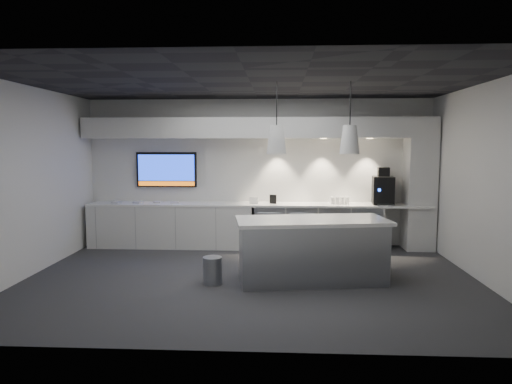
# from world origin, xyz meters

# --- Properties ---
(floor) EXTENTS (7.00, 7.00, 0.00)m
(floor) POSITION_xyz_m (0.00, 0.00, 0.00)
(floor) COLOR #2F2F31
(floor) RESTS_ON ground
(ceiling) EXTENTS (7.00, 7.00, 0.00)m
(ceiling) POSITION_xyz_m (0.00, 0.00, 3.00)
(ceiling) COLOR black
(ceiling) RESTS_ON wall_back
(wall_back) EXTENTS (7.00, 0.00, 7.00)m
(wall_back) POSITION_xyz_m (0.00, 2.50, 1.50)
(wall_back) COLOR silver
(wall_back) RESTS_ON floor
(wall_front) EXTENTS (7.00, 0.00, 7.00)m
(wall_front) POSITION_xyz_m (0.00, -2.50, 1.50)
(wall_front) COLOR silver
(wall_front) RESTS_ON floor
(wall_left) EXTENTS (0.00, 7.00, 7.00)m
(wall_left) POSITION_xyz_m (-3.50, 0.00, 1.50)
(wall_left) COLOR silver
(wall_left) RESTS_ON floor
(wall_right) EXTENTS (0.00, 7.00, 7.00)m
(wall_right) POSITION_xyz_m (3.50, 0.00, 1.50)
(wall_right) COLOR silver
(wall_right) RESTS_ON floor
(back_counter) EXTENTS (6.80, 0.65, 0.04)m
(back_counter) POSITION_xyz_m (0.00, 2.17, 0.88)
(back_counter) COLOR white
(back_counter) RESTS_ON left_base_cabinets
(left_base_cabinets) EXTENTS (3.30, 0.63, 0.86)m
(left_base_cabinets) POSITION_xyz_m (-1.75, 2.17, 0.43)
(left_base_cabinets) COLOR silver
(left_base_cabinets) RESTS_ON floor
(fridge_unit_a) EXTENTS (0.60, 0.61, 0.85)m
(fridge_unit_a) POSITION_xyz_m (0.25, 2.17, 0.42)
(fridge_unit_a) COLOR gray
(fridge_unit_a) RESTS_ON floor
(fridge_unit_b) EXTENTS (0.60, 0.61, 0.85)m
(fridge_unit_b) POSITION_xyz_m (0.88, 2.17, 0.42)
(fridge_unit_b) COLOR gray
(fridge_unit_b) RESTS_ON floor
(fridge_unit_c) EXTENTS (0.60, 0.61, 0.85)m
(fridge_unit_c) POSITION_xyz_m (1.51, 2.17, 0.42)
(fridge_unit_c) COLOR gray
(fridge_unit_c) RESTS_ON floor
(fridge_unit_d) EXTENTS (0.60, 0.61, 0.85)m
(fridge_unit_d) POSITION_xyz_m (2.14, 2.17, 0.42)
(fridge_unit_d) COLOR gray
(fridge_unit_d) RESTS_ON floor
(backsplash) EXTENTS (4.60, 0.03, 1.30)m
(backsplash) POSITION_xyz_m (1.20, 2.48, 1.55)
(backsplash) COLOR silver
(backsplash) RESTS_ON wall_back
(soffit) EXTENTS (6.90, 0.60, 0.40)m
(soffit) POSITION_xyz_m (0.00, 2.20, 2.40)
(soffit) COLOR silver
(soffit) RESTS_ON wall_back
(column) EXTENTS (0.55, 0.55, 2.60)m
(column) POSITION_xyz_m (3.20, 2.20, 1.30)
(column) COLOR silver
(column) RESTS_ON floor
(wall_tv) EXTENTS (1.25, 0.07, 0.72)m
(wall_tv) POSITION_xyz_m (-1.90, 2.45, 1.56)
(wall_tv) COLOR black
(wall_tv) RESTS_ON wall_back
(island) EXTENTS (2.38, 1.29, 0.96)m
(island) POSITION_xyz_m (0.93, -0.06, 0.48)
(island) COLOR gray
(island) RESTS_ON floor
(bin) EXTENTS (0.36, 0.36, 0.41)m
(bin) POSITION_xyz_m (-0.56, -0.27, 0.20)
(bin) COLOR gray
(bin) RESTS_ON floor
(coffee_machine) EXTENTS (0.45, 0.61, 0.73)m
(coffee_machine) POSITION_xyz_m (2.49, 2.20, 1.20)
(coffee_machine) COLOR black
(coffee_machine) RESTS_ON back_counter
(sign_black) EXTENTS (0.14, 0.06, 0.18)m
(sign_black) POSITION_xyz_m (0.31, 2.15, 0.99)
(sign_black) COLOR black
(sign_black) RESTS_ON back_counter
(sign_white) EXTENTS (0.18, 0.05, 0.14)m
(sign_white) POSITION_xyz_m (-0.07, 2.09, 0.97)
(sign_white) COLOR white
(sign_white) RESTS_ON back_counter
(cup_cluster) EXTENTS (0.36, 0.17, 0.14)m
(cup_cluster) POSITION_xyz_m (1.64, 2.16, 0.97)
(cup_cluster) COLOR silver
(cup_cluster) RESTS_ON back_counter
(tray_a) EXTENTS (0.19, 0.19, 0.02)m
(tray_a) POSITION_xyz_m (-2.85, 2.08, 0.91)
(tray_a) COLOR #B5B5B5
(tray_a) RESTS_ON back_counter
(tray_b) EXTENTS (0.19, 0.19, 0.02)m
(tray_b) POSITION_xyz_m (-2.42, 2.11, 0.91)
(tray_b) COLOR #B5B5B5
(tray_b) RESTS_ON back_counter
(tray_c) EXTENTS (0.18, 0.18, 0.02)m
(tray_c) POSITION_xyz_m (-2.02, 2.17, 0.91)
(tray_c) COLOR #B5B5B5
(tray_c) RESTS_ON back_counter
(tray_d) EXTENTS (0.20, 0.20, 0.02)m
(tray_d) POSITION_xyz_m (-1.67, 2.13, 0.91)
(tray_d) COLOR #B5B5B5
(tray_d) RESTS_ON back_counter
(pendant_left) EXTENTS (0.30, 0.30, 1.12)m
(pendant_left) POSITION_xyz_m (0.39, -0.06, 2.15)
(pendant_left) COLOR silver
(pendant_left) RESTS_ON ceiling
(pendant_right) EXTENTS (0.30, 0.30, 1.12)m
(pendant_right) POSITION_xyz_m (1.47, -0.06, 2.15)
(pendant_right) COLOR silver
(pendant_right) RESTS_ON ceiling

